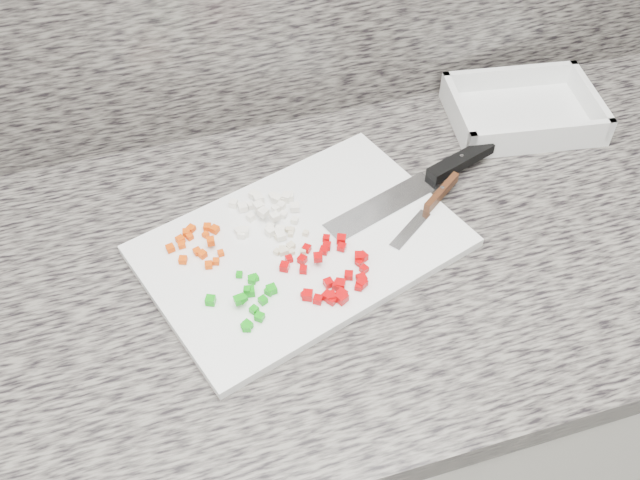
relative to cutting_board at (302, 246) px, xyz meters
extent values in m
cube|color=silver|center=(0.00, -0.02, -0.48)|extent=(3.92, 0.62, 0.86)
cube|color=#646058|center=(0.00, -0.02, -0.03)|extent=(3.96, 0.64, 0.04)
cube|color=white|center=(0.00, 0.00, 0.00)|extent=(0.48, 0.39, 0.01)
cube|color=#DC4404|center=(-0.16, 0.05, 0.01)|extent=(0.01, 0.01, 0.01)
cube|color=#DC4404|center=(-0.12, 0.00, 0.01)|extent=(0.01, 0.01, 0.01)
cube|color=#DC4404|center=(-0.12, 0.05, 0.01)|extent=(0.01, 0.01, 0.01)
cube|color=#DC4404|center=(-0.17, 0.04, 0.01)|extent=(0.01, 0.01, 0.01)
cube|color=#DC4404|center=(-0.16, 0.01, 0.01)|extent=(0.01, 0.01, 0.01)
cube|color=#DC4404|center=(-0.15, 0.06, 0.01)|extent=(0.01, 0.01, 0.01)
cube|color=#DC4404|center=(-0.14, 0.05, 0.01)|extent=(0.01, 0.01, 0.01)
cube|color=#DC4404|center=(-0.16, 0.04, 0.01)|extent=(0.01, 0.01, 0.01)
cube|color=#DC4404|center=(-0.14, 0.07, 0.01)|extent=(0.01, 0.01, 0.01)
cube|color=#DC4404|center=(-0.13, -0.01, 0.01)|extent=(0.01, 0.01, 0.01)
cube|color=#DC4404|center=(-0.11, 0.01, 0.01)|extent=(0.01, 0.01, 0.01)
cube|color=#DC4404|center=(-0.14, 0.02, 0.01)|extent=(0.01, 0.01, 0.01)
cube|color=#DC4404|center=(-0.12, 0.06, 0.01)|extent=(0.01, 0.01, 0.01)
cube|color=#DC4404|center=(-0.13, 0.01, 0.01)|extent=(0.01, 0.01, 0.01)
cube|color=#DC4404|center=(-0.12, 0.03, 0.02)|extent=(0.01, 0.01, 0.01)
cube|color=#DC4404|center=(-0.11, 0.05, 0.01)|extent=(0.01, 0.01, 0.01)
cube|color=white|center=(-0.01, 0.08, 0.01)|extent=(0.01, 0.01, 0.01)
cube|color=white|center=(-0.03, 0.04, 0.02)|extent=(0.01, 0.01, 0.01)
cube|color=white|center=(-0.08, 0.04, 0.01)|extent=(0.01, 0.01, 0.01)
cube|color=white|center=(-0.07, 0.09, 0.01)|extent=(0.01, 0.01, 0.01)
cube|color=white|center=(-0.02, 0.09, 0.01)|extent=(0.01, 0.01, 0.01)
cube|color=white|center=(-0.07, 0.04, 0.01)|extent=(0.01, 0.01, 0.01)
cube|color=white|center=(-0.01, 0.08, 0.01)|extent=(0.02, 0.02, 0.01)
cube|color=white|center=(-0.04, 0.06, 0.02)|extent=(0.02, 0.02, 0.01)
cube|color=white|center=(-0.05, 0.08, 0.01)|extent=(0.01, 0.01, 0.01)
cube|color=white|center=(-0.04, 0.07, 0.02)|extent=(0.02, 0.02, 0.01)
cube|color=white|center=(-0.03, 0.04, 0.01)|extent=(0.01, 0.01, 0.01)
cube|color=white|center=(-0.06, 0.06, 0.01)|extent=(0.01, 0.01, 0.01)
cube|color=white|center=(0.01, 0.08, 0.01)|extent=(0.01, 0.01, 0.01)
cube|color=white|center=(-0.06, 0.08, 0.01)|extent=(0.01, 0.01, 0.01)
cube|color=white|center=(0.00, 0.08, 0.01)|extent=(0.01, 0.01, 0.01)
cube|color=white|center=(-0.04, 0.03, 0.01)|extent=(0.02, 0.02, 0.01)
cube|color=white|center=(0.00, 0.04, 0.01)|extent=(0.01, 0.01, 0.01)
cube|color=white|center=(-0.04, 0.10, 0.01)|extent=(0.02, 0.02, 0.01)
cube|color=white|center=(-0.02, 0.07, 0.01)|extent=(0.01, 0.01, 0.01)
cube|color=white|center=(0.01, 0.09, 0.01)|extent=(0.01, 0.01, 0.01)
cube|color=white|center=(-0.04, 0.09, 0.01)|extent=(0.01, 0.01, 0.01)
cube|color=white|center=(0.01, 0.06, 0.01)|extent=(0.01, 0.01, 0.01)
cube|color=white|center=(-0.01, 0.07, 0.01)|extent=(0.01, 0.01, 0.01)
cube|color=white|center=(-0.07, 0.03, 0.01)|extent=(0.01, 0.01, 0.01)
cube|color=white|center=(-0.02, 0.02, 0.01)|extent=(0.01, 0.01, 0.01)
cube|color=white|center=(-0.01, 0.05, 0.01)|extent=(0.01, 0.01, 0.01)
cube|color=white|center=(0.00, 0.08, 0.01)|extent=(0.02, 0.02, 0.01)
cube|color=white|center=(-0.02, 0.02, 0.01)|extent=(0.02, 0.02, 0.01)
cube|color=#0D980F|center=(-0.09, -0.07, 0.01)|extent=(0.01, 0.01, 0.01)
cube|color=#0D980F|center=(-0.09, -0.07, 0.02)|extent=(0.01, 0.01, 0.01)
cube|color=#0D980F|center=(-0.09, -0.09, 0.01)|extent=(0.01, 0.01, 0.01)
cube|color=#0D980F|center=(-0.06, -0.07, 0.01)|extent=(0.01, 0.01, 0.01)
cube|color=#0D980F|center=(-0.08, -0.05, 0.01)|extent=(0.01, 0.01, 0.01)
cube|color=#0D980F|center=(-0.10, -0.08, 0.02)|extent=(0.01, 0.01, 0.01)
cube|color=#0D980F|center=(-0.10, -0.12, 0.01)|extent=(0.01, 0.01, 0.01)
cube|color=#0D980F|center=(-0.08, -0.04, 0.01)|extent=(0.01, 0.01, 0.01)
cube|color=#0D980F|center=(-0.07, -0.08, 0.01)|extent=(0.01, 0.01, 0.01)
cube|color=#0D980F|center=(-0.06, -0.07, 0.01)|extent=(0.01, 0.01, 0.01)
cube|color=#0D980F|center=(-0.09, -0.03, 0.01)|extent=(0.01, 0.01, 0.01)
cube|color=#0D980F|center=(-0.14, -0.06, 0.01)|extent=(0.02, 0.02, 0.01)
cube|color=#0D980F|center=(-0.10, -0.08, 0.02)|extent=(0.01, 0.01, 0.01)
cube|color=#0D980F|center=(-0.08, -0.11, 0.01)|extent=(0.01, 0.01, 0.01)
cube|color=#0D980F|center=(-0.08, -0.04, 0.01)|extent=(0.01, 0.01, 0.01)
cube|color=#0D980F|center=(-0.10, -0.12, 0.01)|extent=(0.02, 0.02, 0.01)
cube|color=#B00205|center=(0.06, -0.09, 0.01)|extent=(0.01, 0.01, 0.01)
cube|color=#B00205|center=(0.02, -0.03, 0.01)|extent=(0.01, 0.01, 0.01)
cube|color=#B00205|center=(0.01, -0.10, 0.01)|extent=(0.02, 0.02, 0.01)
cube|color=#B00205|center=(0.01, -0.04, 0.02)|extent=(0.01, 0.01, 0.01)
cube|color=#B00205|center=(0.07, -0.05, 0.01)|extent=(0.02, 0.02, 0.01)
cube|color=#B00205|center=(0.02, -0.10, 0.01)|extent=(0.02, 0.02, 0.01)
cube|color=#B00205|center=(0.04, -0.08, 0.01)|extent=(0.01, 0.01, 0.01)
cube|color=#B00205|center=(0.03, -0.01, 0.01)|extent=(0.01, 0.01, 0.01)
cube|color=#B00205|center=(-0.01, -0.10, 0.01)|extent=(0.01, 0.01, 0.01)
cube|color=#B00205|center=(-0.02, -0.09, 0.01)|extent=(0.01, 0.01, 0.01)
cube|color=#B00205|center=(-0.02, -0.09, 0.01)|extent=(0.02, 0.02, 0.01)
cube|color=#B00205|center=(0.00, -0.02, 0.01)|extent=(0.01, 0.01, 0.01)
cube|color=#B00205|center=(0.01, -0.10, 0.01)|extent=(0.01, 0.01, 0.01)
cube|color=#B00205|center=(-0.01, -0.03, 0.01)|extent=(0.01, 0.01, 0.01)
cube|color=#B00205|center=(0.05, -0.01, 0.01)|extent=(0.02, 0.02, 0.01)
cube|color=#B00205|center=(0.05, -0.09, 0.01)|extent=(0.02, 0.02, 0.01)
cube|color=#B00205|center=(-0.02, -0.03, 0.01)|extent=(0.01, 0.01, 0.01)
cube|color=#B00205|center=(0.02, -0.09, 0.01)|extent=(0.02, 0.02, 0.01)
cube|color=#B00205|center=(0.03, -0.09, 0.01)|extent=(0.02, 0.02, 0.01)
cube|color=#B00205|center=(0.06, -0.05, 0.01)|extent=(0.02, 0.02, 0.01)
cube|color=#B00205|center=(0.02, -0.11, 0.01)|extent=(0.02, 0.02, 0.01)
cube|color=#B00205|center=(0.03, -0.02, 0.01)|extent=(0.01, 0.01, 0.01)
cube|color=#B00205|center=(0.05, -0.03, 0.01)|extent=(0.01, 0.01, 0.01)
cube|color=#B00205|center=(0.05, -0.10, 0.01)|extent=(0.01, 0.01, 0.01)
cube|color=#B00205|center=(0.01, -0.11, 0.01)|extent=(0.01, 0.01, 0.01)
cube|color=#B00205|center=(0.06, -0.06, 0.01)|extent=(0.01, 0.01, 0.01)
cube|color=#B00205|center=(-0.01, -0.05, 0.01)|extent=(0.01, 0.01, 0.01)
cube|color=#B00205|center=(0.01, -0.08, 0.01)|extent=(0.01, 0.01, 0.01)
cube|color=#B00205|center=(-0.03, -0.04, 0.01)|extent=(0.02, 0.02, 0.01)
cube|color=#B00205|center=(0.06, -0.07, 0.01)|extent=(0.01, 0.01, 0.01)
cube|color=beige|center=(-0.01, 0.03, 0.01)|extent=(0.01, 0.01, 0.01)
cube|color=beige|center=(-0.03, 0.02, 0.01)|extent=(0.01, 0.01, 0.01)
cube|color=beige|center=(-0.04, -0.01, 0.01)|extent=(0.01, 0.01, 0.01)
cube|color=beige|center=(-0.01, 0.02, 0.01)|extent=(0.01, 0.01, 0.01)
cube|color=beige|center=(-0.03, -0.01, 0.01)|extent=(0.01, 0.01, 0.01)
cube|color=beige|center=(-0.02, -0.01, 0.01)|extent=(0.01, 0.01, 0.01)
cube|color=beige|center=(-0.03, -0.01, 0.01)|extent=(0.01, 0.01, 0.01)
cube|color=beige|center=(-0.02, -0.01, 0.01)|extent=(0.01, 0.01, 0.01)
cube|color=beige|center=(-0.01, 0.02, 0.01)|extent=(0.01, 0.01, 0.01)
cube|color=beige|center=(-0.02, -0.01, 0.01)|extent=(0.01, 0.01, 0.01)
cube|color=beige|center=(0.00, -0.02, 0.01)|extent=(0.01, 0.01, 0.01)
cube|color=beige|center=(0.01, 0.01, 0.01)|extent=(0.01, 0.01, 0.01)
cube|color=beige|center=(-0.02, -0.01, 0.01)|extent=(0.01, 0.01, 0.01)
cube|color=beige|center=(-0.02, -0.02, 0.01)|extent=(0.01, 0.01, 0.01)
cube|color=silver|center=(0.13, 0.03, 0.01)|extent=(0.19, 0.10, 0.00)
cube|color=black|center=(0.27, 0.08, 0.01)|extent=(0.12, 0.06, 0.02)
cylinder|color=silver|center=(0.27, 0.08, 0.02)|extent=(0.01, 0.01, 0.00)
cube|color=silver|center=(0.15, -0.02, 0.01)|extent=(0.08, 0.06, 0.00)
cube|color=#411E10|center=(0.22, 0.03, 0.01)|extent=(0.07, 0.06, 0.02)
cylinder|color=silver|center=(0.22, 0.03, 0.02)|extent=(0.01, 0.01, 0.00)
cube|color=silver|center=(0.42, 0.16, 0.00)|extent=(0.25, 0.20, 0.01)
cube|color=silver|center=(0.43, 0.24, 0.02)|extent=(0.23, 0.05, 0.04)
cube|color=silver|center=(0.41, 0.09, 0.02)|extent=(0.23, 0.05, 0.04)
cube|color=silver|center=(0.53, 0.15, 0.02)|extent=(0.04, 0.17, 0.04)
cube|color=silver|center=(0.31, 0.18, 0.02)|extent=(0.04, 0.17, 0.04)
camera|label=1|loc=(-0.16, -0.62, 0.72)|focal=40.00mm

